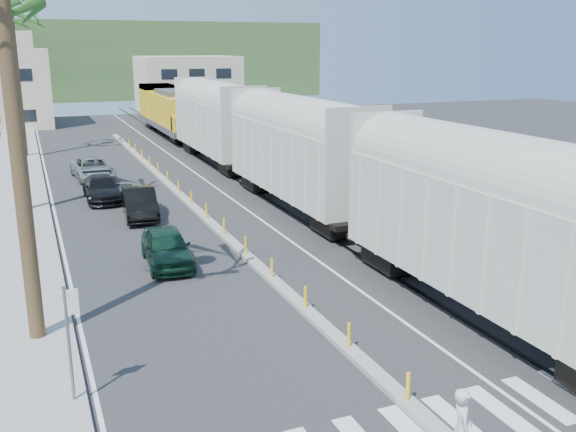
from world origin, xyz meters
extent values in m
plane|color=#28282B|center=(0.00, 0.00, 0.00)|extent=(140.00, 140.00, 0.00)
cube|color=gray|center=(-8.50, 25.00, 0.07)|extent=(3.00, 90.00, 0.15)
cube|color=black|center=(4.28, 28.00, 0.03)|extent=(0.12, 100.00, 0.06)
cube|color=black|center=(5.72, 28.00, 0.03)|extent=(0.12, 100.00, 0.06)
cube|color=gray|center=(0.00, 20.00, 0.07)|extent=(0.45, 60.00, 0.15)
cylinder|color=yellow|center=(0.00, -1.00, 0.50)|extent=(0.10, 0.10, 0.70)
cylinder|color=yellow|center=(0.00, 2.00, 0.50)|extent=(0.10, 0.10, 0.70)
cylinder|color=yellow|center=(0.00, 5.00, 0.50)|extent=(0.10, 0.10, 0.70)
cylinder|color=yellow|center=(0.00, 8.00, 0.50)|extent=(0.10, 0.10, 0.70)
cylinder|color=yellow|center=(0.00, 11.00, 0.50)|extent=(0.10, 0.10, 0.70)
cylinder|color=yellow|center=(0.00, 14.00, 0.50)|extent=(0.10, 0.10, 0.70)
cylinder|color=yellow|center=(0.00, 17.00, 0.50)|extent=(0.10, 0.10, 0.70)
cylinder|color=yellow|center=(0.00, 20.00, 0.50)|extent=(0.10, 0.10, 0.70)
cylinder|color=yellow|center=(0.00, 23.00, 0.50)|extent=(0.10, 0.10, 0.70)
cylinder|color=yellow|center=(0.00, 26.00, 0.50)|extent=(0.10, 0.10, 0.70)
cylinder|color=yellow|center=(0.00, 29.00, 0.50)|extent=(0.10, 0.10, 0.70)
cylinder|color=yellow|center=(0.00, 32.00, 0.50)|extent=(0.10, 0.10, 0.70)
cylinder|color=yellow|center=(0.00, 35.00, 0.50)|extent=(0.10, 0.10, 0.70)
cylinder|color=yellow|center=(0.00, 38.00, 0.50)|extent=(0.10, 0.10, 0.70)
cylinder|color=yellow|center=(0.00, 41.00, 0.50)|extent=(0.10, 0.10, 0.70)
cube|color=silver|center=(0.00, -2.00, 0.01)|extent=(14.00, 2.20, 0.01)
cube|color=silver|center=(-6.80, 25.00, 0.00)|extent=(0.12, 90.00, 0.01)
cube|color=silver|center=(2.50, 25.00, 0.00)|extent=(0.12, 90.00, 0.01)
cube|color=#B4B2A5|center=(5.00, 2.34, 2.70)|extent=(3.00, 12.88, 3.40)
cylinder|color=#B4B2A5|center=(5.00, 2.34, 4.40)|extent=(2.90, 12.58, 2.90)
cube|color=black|center=(5.00, 2.34, 0.50)|extent=(2.60, 12.88, 1.00)
cube|color=#B4B2A5|center=(5.00, 17.34, 2.70)|extent=(3.00, 12.88, 3.40)
cylinder|color=#B4B2A5|center=(5.00, 17.34, 4.40)|extent=(2.90, 12.58, 2.90)
cube|color=black|center=(5.00, 17.34, 0.50)|extent=(2.60, 12.88, 1.00)
cube|color=#B4B2A5|center=(5.00, 32.34, 2.70)|extent=(3.00, 12.88, 3.40)
cylinder|color=#B4B2A5|center=(5.00, 32.34, 4.40)|extent=(2.90, 12.58, 2.90)
cube|color=black|center=(5.00, 32.34, 0.50)|extent=(2.60, 12.88, 1.00)
cube|color=#4C4C4F|center=(5.00, 48.34, 1.05)|extent=(3.00, 17.00, 0.50)
cube|color=orange|center=(5.00, 47.34, 2.60)|extent=(2.70, 12.24, 2.60)
cube|color=orange|center=(5.00, 54.12, 2.90)|extent=(3.00, 3.74, 3.20)
cube|color=black|center=(5.00, 48.34, 0.45)|extent=(2.60, 13.60, 0.90)
cylinder|color=brown|center=(-8.00, 6.00, 5.50)|extent=(0.44, 0.44, 11.00)
cylinder|color=brown|center=(-8.30, 22.00, 5.00)|extent=(0.44, 0.44, 10.00)
sphere|color=#2A5B1C|center=(-8.30, 22.00, 10.15)|extent=(3.20, 3.20, 3.20)
cylinder|color=brown|center=(-8.00, 40.00, 6.00)|extent=(0.44, 0.44, 12.00)
cylinder|color=slate|center=(-7.30, 2.00, 1.50)|extent=(0.08, 0.08, 3.00)
cube|color=silver|center=(-7.30, 2.00, 2.60)|extent=(0.60, 0.04, 0.60)
cube|color=#BBB194|center=(12.00, 70.00, 3.50)|extent=(12.00, 10.00, 7.00)
cube|color=#385628|center=(0.00, 100.00, 6.00)|extent=(80.00, 20.00, 12.00)
imported|color=#103122|center=(-3.13, 11.23, 0.71)|extent=(2.10, 4.35, 1.42)
imported|color=black|center=(-2.89, 18.78, 0.73)|extent=(2.29, 4.69, 1.46)
imported|color=black|center=(-4.19, 23.29, 0.66)|extent=(1.87, 4.56, 1.32)
imported|color=#A0A3A5|center=(-4.05, 29.57, 0.67)|extent=(2.99, 5.18, 1.34)
imported|color=silver|center=(-0.78, -3.99, 1.37)|extent=(0.88, 0.82, 1.64)
camera|label=1|loc=(-7.73, -12.46, 8.24)|focal=40.00mm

